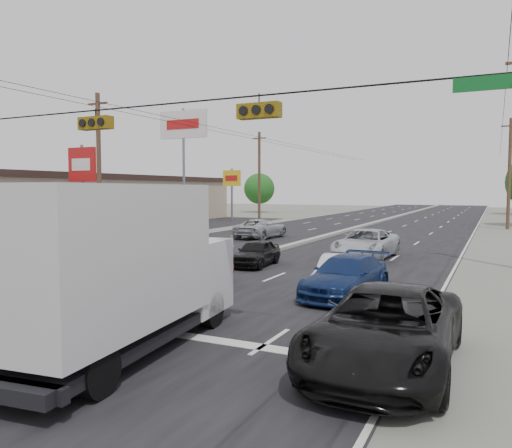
% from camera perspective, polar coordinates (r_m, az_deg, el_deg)
% --- Properties ---
extents(ground, '(200.00, 200.00, 0.00)m').
position_cam_1_polar(ground, '(16.09, -21.35, -9.31)').
color(ground, '#606356').
rests_on(ground, ground).
extents(road_surface, '(20.00, 160.00, 0.02)m').
position_cam_1_polar(road_surface, '(42.37, 9.88, -0.97)').
color(road_surface, black).
rests_on(road_surface, ground).
extents(center_median, '(0.50, 160.00, 0.20)m').
position_cam_1_polar(center_median, '(42.36, 9.88, -0.84)').
color(center_median, gray).
rests_on(center_median, ground).
extents(strip_mall, '(12.00, 42.00, 4.60)m').
position_cam_1_polar(strip_mall, '(51.76, -20.74, 2.27)').
color(strip_mall, tan).
rests_on(strip_mall, ground).
extents(parking_lot, '(10.00, 42.00, 0.02)m').
position_cam_1_polar(parking_lot, '(45.78, -12.89, -0.65)').
color(parking_lot, black).
rests_on(parking_lot, ground).
extents(utility_pole_left_b, '(1.60, 0.30, 10.00)m').
position_cam_1_polar(utility_pole_left_b, '(35.16, -17.50, 6.23)').
color(utility_pole_left_b, '#422D1E').
rests_on(utility_pole_left_b, ground).
extents(utility_pole_left_c, '(1.60, 0.30, 10.00)m').
position_cam_1_polar(utility_pole_left_c, '(56.05, 0.38, 5.51)').
color(utility_pole_left_c, '#422D1E').
rests_on(utility_pole_left_c, ground).
extents(utility_pole_right_c, '(1.60, 0.30, 10.00)m').
position_cam_1_polar(utility_pole_right_c, '(50.64, 26.98, 5.24)').
color(utility_pole_right_c, '#422D1E').
rests_on(utility_pole_right_c, ground).
extents(traffic_signals, '(25.00, 0.30, 0.54)m').
position_cam_1_polar(traffic_signals, '(14.80, -18.14, 11.04)').
color(traffic_signals, black).
rests_on(traffic_signals, ground).
extents(pole_sign_mid, '(2.60, 0.25, 7.00)m').
position_cam_1_polar(pole_sign_mid, '(40.44, -19.24, 5.88)').
color(pole_sign_mid, slate).
rests_on(pole_sign_mid, ground).
extents(pole_sign_billboard, '(5.00, 0.25, 11.00)m').
position_cam_1_polar(pole_sign_billboard, '(46.86, -8.30, 10.38)').
color(pole_sign_billboard, slate).
rests_on(pole_sign_billboard, ground).
extents(pole_sign_far, '(2.20, 0.25, 6.00)m').
position_cam_1_polar(pole_sign_far, '(57.62, -2.78, 4.77)').
color(pole_sign_far, slate).
rests_on(pole_sign_far, ground).
extents(tree_left_far, '(4.80, 4.80, 6.12)m').
position_cam_1_polar(tree_left_far, '(78.17, 0.38, 4.06)').
color(tree_left_far, '#382619').
rests_on(tree_left_far, ground).
extents(box_truck, '(3.35, 7.58, 3.73)m').
position_cam_1_polar(box_truck, '(11.39, -15.66, -4.82)').
color(box_truck, black).
rests_on(box_truck, ground).
extents(tan_sedan, '(2.36, 5.28, 1.51)m').
position_cam_1_polar(tan_sedan, '(13.47, -24.34, -8.69)').
color(tan_sedan, olive).
rests_on(tan_sedan, ground).
extents(red_sedan, '(1.63, 4.27, 1.39)m').
position_cam_1_polar(red_sedan, '(18.53, -7.82, -5.15)').
color(red_sedan, '#9D1009').
rests_on(red_sedan, ground).
extents(black_suv, '(2.72, 5.80, 1.60)m').
position_cam_1_polar(black_suv, '(10.66, 14.63, -11.51)').
color(black_suv, black).
rests_on(black_suv, ground).
extents(queue_car_a, '(1.74, 3.75, 1.24)m').
position_cam_1_polar(queue_car_a, '(23.53, 0.02, -3.34)').
color(queue_car_a, black).
rests_on(queue_car_a, ground).
extents(queue_car_b, '(1.75, 4.04, 1.29)m').
position_cam_1_polar(queue_car_b, '(17.75, 9.62, -5.73)').
color(queue_car_b, silver).
rests_on(queue_car_b, ground).
extents(queue_car_c, '(2.78, 5.60, 1.53)m').
position_cam_1_polar(queue_car_c, '(26.68, 12.47, -2.26)').
color(queue_car_c, silver).
rests_on(queue_car_c, ground).
extents(queue_car_d, '(2.36, 4.86, 1.36)m').
position_cam_1_polar(queue_car_d, '(17.17, 10.26, -5.96)').
color(queue_car_d, navy).
rests_on(queue_car_d, ground).
extents(oncoming_near, '(2.86, 5.58, 1.55)m').
position_cam_1_polar(oncoming_near, '(28.21, -14.69, -1.94)').
color(oncoming_near, black).
rests_on(oncoming_near, ground).
extents(oncoming_far, '(2.59, 5.21, 1.42)m').
position_cam_1_polar(oncoming_far, '(36.93, 0.61, -0.53)').
color(oncoming_far, '#9FA2A6').
rests_on(oncoming_far, ground).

